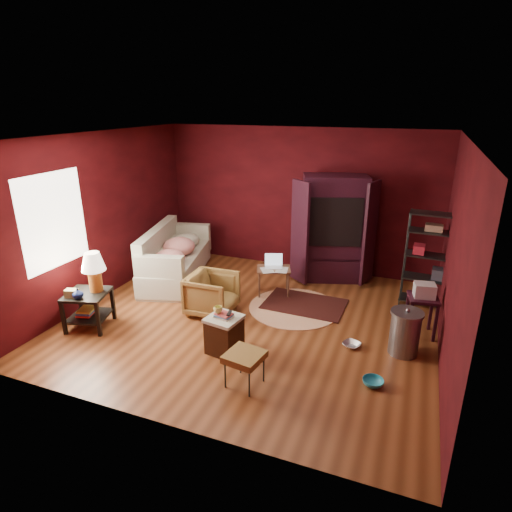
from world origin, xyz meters
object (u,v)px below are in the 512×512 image
(sofa, at_px, (175,257))
(wire_shelving, at_px, (431,256))
(hamper, at_px, (224,334))
(side_table, at_px, (91,283))
(armchair, at_px, (212,292))
(laptop_desk, at_px, (274,271))
(tv_armoire, at_px, (333,227))

(sofa, height_order, wire_shelving, wire_shelving)
(hamper, bearing_deg, side_table, -178.74)
(armchair, bearing_deg, side_table, 122.28)
(hamper, height_order, laptop_desk, laptop_desk)
(hamper, distance_m, laptop_desk, 2.01)
(wire_shelving, bearing_deg, tv_armoire, 164.65)
(side_table, xyz_separation_m, wire_shelving, (4.70, 2.56, 0.18))
(side_table, relative_size, laptop_desk, 1.63)
(hamper, height_order, wire_shelving, wire_shelving)
(side_table, height_order, laptop_desk, side_table)
(hamper, bearing_deg, laptop_desk, 89.42)
(sofa, distance_m, tv_armoire, 3.07)
(sofa, relative_size, side_table, 1.88)
(armchair, bearing_deg, tv_armoire, -36.62)
(side_table, height_order, hamper, side_table)
(tv_armoire, bearing_deg, laptop_desk, -144.54)
(laptop_desk, xyz_separation_m, tv_armoire, (0.80, 1.07, 0.60))
(side_table, xyz_separation_m, tv_armoire, (2.98, 3.12, 0.34))
(sofa, bearing_deg, tv_armoire, -85.36)
(laptop_desk, relative_size, tv_armoire, 0.36)
(hamper, relative_size, laptop_desk, 0.84)
(side_table, distance_m, wire_shelving, 5.36)
(tv_armoire, distance_m, wire_shelving, 1.82)
(laptop_desk, bearing_deg, hamper, -111.28)
(sofa, xyz_separation_m, laptop_desk, (2.01, -0.01, 0.02))
(laptop_desk, bearing_deg, side_table, -157.60)
(sofa, height_order, tv_armoire, tv_armoire)
(armchair, xyz_separation_m, hamper, (0.67, -0.96, -0.09))
(hamper, xyz_separation_m, tv_armoire, (0.82, 3.07, 0.77))
(armchair, relative_size, tv_armoire, 0.37)
(sofa, distance_m, wire_shelving, 4.58)
(laptop_desk, height_order, tv_armoire, tv_armoire)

